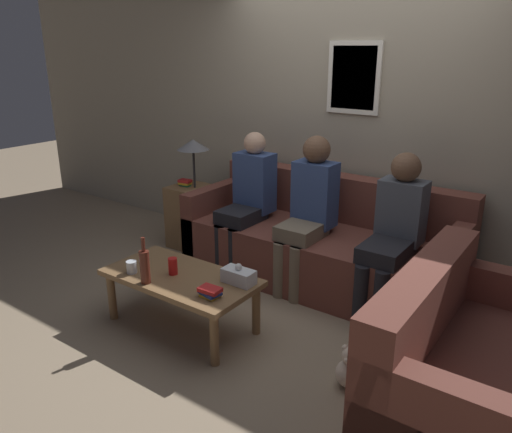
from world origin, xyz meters
TOP-DOWN VIEW (x-y plane):
  - ground_plane at (0.00, 0.00)m, footprint 16.00×16.00m
  - wall_back at (0.00, 1.04)m, footprint 9.00×0.08m
  - couch_main at (0.00, 0.54)m, footprint 2.35×0.93m
  - couch_side at (1.55, -0.63)m, footprint 0.93×1.41m
  - coffee_table at (-0.44, -0.74)m, footprint 1.12×0.58m
  - side_table_with_lamp at (-1.44, 0.47)m, footprint 0.41×0.40m
  - wine_bottle at (-0.55, -0.96)m, footprint 0.07×0.07m
  - drinking_glass at (-0.76, -0.91)m, footprint 0.08×0.08m
  - book_stack at (-0.06, -0.86)m, footprint 0.15×0.13m
  - soda_can at (-0.50, -0.75)m, footprint 0.07×0.07m
  - tissue_box at (-0.03, -0.59)m, footprint 0.23×0.12m
  - person_left at (-0.68, 0.39)m, footprint 0.34×0.58m
  - person_middle at (-0.04, 0.36)m, footprint 0.34×0.57m
  - person_right at (0.68, 0.39)m, footprint 0.34×0.66m
  - teddy_bear at (0.86, -0.66)m, footprint 0.17×0.17m

SIDE VIEW (x-z plane):
  - ground_plane at x=0.00m, z-range 0.00..0.00m
  - teddy_bear at x=0.86m, z-range -0.02..0.25m
  - couch_main at x=0.00m, z-range -0.13..0.75m
  - couch_side at x=1.55m, z-range -0.13..0.75m
  - coffee_table at x=-0.44m, z-range 0.15..0.56m
  - side_table_with_lamp at x=-1.44m, z-range -0.17..0.94m
  - book_stack at x=-0.06m, z-range 0.41..0.47m
  - drinking_glass at x=-0.76m, z-range 0.41..0.50m
  - tissue_box at x=-0.03m, z-range 0.39..0.53m
  - soda_can at x=-0.50m, z-range 0.41..0.53m
  - wine_bottle at x=-0.55m, z-range 0.37..0.70m
  - person_right at x=0.68m, z-range 0.06..1.28m
  - person_left at x=-0.68m, z-range 0.06..1.30m
  - person_middle at x=-0.04m, z-range 0.07..1.35m
  - wall_back at x=0.00m, z-range 0.00..2.60m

